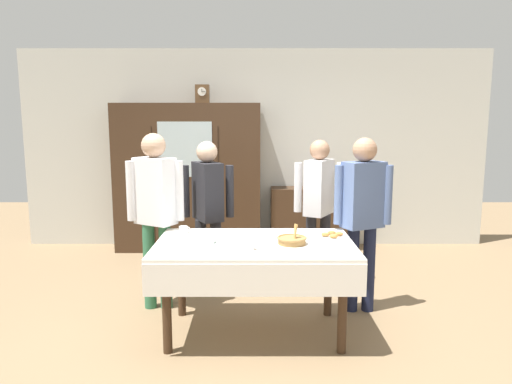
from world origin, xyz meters
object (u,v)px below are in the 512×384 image
dining_table (256,256)px  tea_cup_back_edge (211,241)px  tea_cup_near_right (185,230)px  spoon_near_right (241,238)px  bookshelf_low (315,218)px  spoon_back_edge (244,243)px  mantel_clock (204,94)px  pastry_plate (334,236)px  person_beside_shelf (364,208)px  wall_cabinet (190,178)px  person_behind_table_left (320,199)px  bread_basket (293,240)px  tea_cup_center (251,247)px  book_stack (315,183)px  person_by_cabinet (209,203)px  person_near_right_end (157,204)px

dining_table → tea_cup_back_edge: 0.38m
tea_cup_near_right → spoon_near_right: 0.53m
bookshelf_low → spoon_back_edge: bearing=-108.6°
mantel_clock → pastry_plate: size_ratio=0.86×
pastry_plate → person_beside_shelf: 0.48m
mantel_clock → tea_cup_back_edge: size_ratio=1.85×
wall_cabinet → spoon_near_right: 2.57m
mantel_clock → dining_table: bearing=-75.1°
tea_cup_near_right → pastry_plate: 1.28m
person_behind_table_left → spoon_back_edge: bearing=-122.4°
pastry_plate → mantel_clock: bearing=119.2°
person_behind_table_left → tea_cup_near_right: bearing=-146.5°
dining_table → tea_cup_back_edge: size_ratio=12.30×
pastry_plate → wall_cabinet: bearing=122.8°
bread_basket → pastry_plate: (0.36, 0.20, -0.02)m
pastry_plate → tea_cup_near_right: bearing=173.2°
tea_cup_back_edge → person_beside_shelf: 1.43m
tea_cup_center → spoon_near_right: 0.38m
wall_cabinet → book_stack: size_ratio=8.79×
wall_cabinet → person_beside_shelf: (1.87, -2.10, -0.01)m
bookshelf_low → dining_table: bearing=-106.8°
mantel_clock → pastry_plate: bearing=-60.8°
person_beside_shelf → bread_basket: bearing=-143.2°
book_stack → spoon_near_right: (-0.93, -2.49, -0.13)m
wall_cabinet → tea_cup_near_right: (0.28, -2.26, -0.18)m
mantel_clock → person_behind_table_left: (1.36, -1.40, -1.15)m
person_beside_shelf → person_by_cabinet: bearing=162.9°
spoon_near_right → tea_cup_center: bearing=-76.3°
bread_basket → person_near_right_end: 1.35m
tea_cup_back_edge → spoon_near_right: tea_cup_back_edge is taller
dining_table → person_near_right_end: 1.11m
wall_cabinet → tea_cup_center: size_ratio=15.11×
mantel_clock → tea_cup_center: 3.16m
wall_cabinet → tea_cup_center: bearing=-72.9°
wall_cabinet → tea_cup_near_right: size_ratio=15.11×
book_stack → tea_cup_near_right: 2.71m
bookshelf_low → spoon_back_edge: size_ratio=9.80×
dining_table → tea_cup_center: bearing=-99.8°
wall_cabinet → mantel_clock: 1.12m
person_by_cabinet → bread_basket: bearing=-51.0°
spoon_back_edge → person_behind_table_left: 1.43m
bread_basket → person_beside_shelf: (0.67, 0.50, 0.16)m
dining_table → spoon_back_edge: size_ratio=13.44×
tea_cup_center → tea_cup_near_right: bearing=136.7°
book_stack → bread_basket: bearing=-100.7°
tea_cup_near_right → person_behind_table_left: size_ratio=0.08×
bread_basket → dining_table: bearing=176.3°
wall_cabinet → book_stack: 1.70m
bookshelf_low → person_beside_shelf: size_ratio=0.73×
dining_table → tea_cup_back_edge: tea_cup_back_edge is taller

